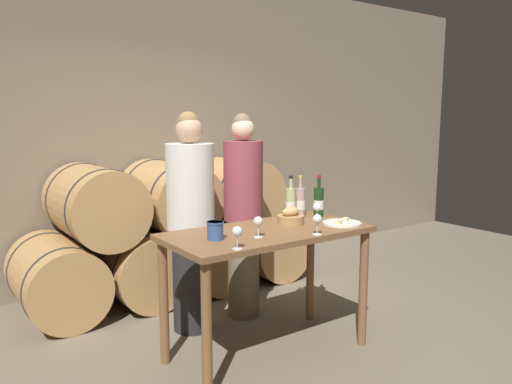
{
  "coord_description": "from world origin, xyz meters",
  "views": [
    {
      "loc": [
        -2.03,
        -2.72,
        1.69
      ],
      "look_at": [
        0.0,
        0.14,
        1.16
      ],
      "focal_mm": 35.0,
      "sensor_mm": 36.0,
      "label": 1
    }
  ],
  "objects_px": {
    "person_right": "(243,215)",
    "cheese_plate": "(342,223)",
    "wine_bottle_red": "(319,202)",
    "bread_basket": "(291,217)",
    "wine_glass_center": "(317,220)",
    "wine_bottle_white": "(291,204)",
    "tasting_table": "(268,249)",
    "wine_glass_far_left": "(237,233)",
    "person_left": "(191,222)",
    "wine_bottle_rose": "(300,202)",
    "wine_glass_left": "(258,222)",
    "wine_glass_right": "(317,208)",
    "blue_crock": "(215,230)"
  },
  "relations": [
    {
      "from": "person_right",
      "to": "cheese_plate",
      "type": "xyz_separation_m",
      "value": [
        0.31,
        -0.85,
        0.04
      ]
    },
    {
      "from": "wine_bottle_red",
      "to": "bread_basket",
      "type": "bearing_deg",
      "value": -167.61
    },
    {
      "from": "bread_basket",
      "to": "wine_glass_center",
      "type": "height_order",
      "value": "wine_glass_center"
    },
    {
      "from": "person_right",
      "to": "wine_bottle_white",
      "type": "xyz_separation_m",
      "value": [
        0.11,
        -0.48,
        0.15
      ]
    },
    {
      "from": "wine_glass_center",
      "to": "wine_bottle_red",
      "type": "bearing_deg",
      "value": 46.82
    },
    {
      "from": "tasting_table",
      "to": "person_right",
      "type": "height_order",
      "value": "person_right"
    },
    {
      "from": "tasting_table",
      "to": "wine_glass_far_left",
      "type": "relative_size",
      "value": 10.35
    },
    {
      "from": "tasting_table",
      "to": "cheese_plate",
      "type": "height_order",
      "value": "cheese_plate"
    },
    {
      "from": "wine_bottle_red",
      "to": "wine_glass_center",
      "type": "height_order",
      "value": "wine_bottle_red"
    },
    {
      "from": "person_left",
      "to": "tasting_table",
      "type": "bearing_deg",
      "value": -70.81
    },
    {
      "from": "tasting_table",
      "to": "wine_bottle_red",
      "type": "height_order",
      "value": "wine_bottle_red"
    },
    {
      "from": "wine_bottle_rose",
      "to": "wine_bottle_red",
      "type": "bearing_deg",
      "value": -39.09
    },
    {
      "from": "wine_bottle_red",
      "to": "wine_glass_left",
      "type": "height_order",
      "value": "wine_bottle_red"
    },
    {
      "from": "wine_bottle_red",
      "to": "wine_bottle_rose",
      "type": "height_order",
      "value": "wine_bottle_red"
    },
    {
      "from": "person_left",
      "to": "wine_bottle_rose",
      "type": "xyz_separation_m",
      "value": [
        0.73,
        -0.45,
        0.15
      ]
    },
    {
      "from": "wine_bottle_red",
      "to": "wine_bottle_white",
      "type": "distance_m",
      "value": 0.24
    },
    {
      "from": "person_right",
      "to": "wine_glass_right",
      "type": "xyz_separation_m",
      "value": [
        0.23,
        -0.66,
        0.13
      ]
    },
    {
      "from": "blue_crock",
      "to": "wine_glass_center",
      "type": "relative_size",
      "value": 0.84
    },
    {
      "from": "person_left",
      "to": "wine_bottle_white",
      "type": "distance_m",
      "value": 0.79
    },
    {
      "from": "person_right",
      "to": "bread_basket",
      "type": "bearing_deg",
      "value": -89.33
    },
    {
      "from": "wine_bottle_rose",
      "to": "wine_glass_center",
      "type": "relative_size",
      "value": 2.34
    },
    {
      "from": "bread_basket",
      "to": "person_left",
      "type": "bearing_deg",
      "value": 129.09
    },
    {
      "from": "wine_glass_far_left",
      "to": "wine_glass_right",
      "type": "distance_m",
      "value": 0.99
    },
    {
      "from": "wine_bottle_rose",
      "to": "wine_glass_center",
      "type": "distance_m",
      "value": 0.63
    },
    {
      "from": "blue_crock",
      "to": "wine_glass_center",
      "type": "bearing_deg",
      "value": -24.28
    },
    {
      "from": "cheese_plate",
      "to": "wine_bottle_rose",
      "type": "bearing_deg",
      "value": 99.57
    },
    {
      "from": "tasting_table",
      "to": "wine_bottle_red",
      "type": "relative_size",
      "value": 4.38
    },
    {
      "from": "wine_bottle_rose",
      "to": "blue_crock",
      "type": "height_order",
      "value": "wine_bottle_rose"
    },
    {
      "from": "tasting_table",
      "to": "wine_bottle_rose",
      "type": "xyz_separation_m",
      "value": [
        0.49,
        0.24,
        0.25
      ]
    },
    {
      "from": "wine_bottle_red",
      "to": "wine_glass_far_left",
      "type": "distance_m",
      "value": 1.15
    },
    {
      "from": "wine_glass_far_left",
      "to": "person_right",
      "type": "bearing_deg",
      "value": 54.43
    },
    {
      "from": "wine_bottle_red",
      "to": "wine_glass_center",
      "type": "xyz_separation_m",
      "value": [
        -0.42,
        -0.45,
        -0.02
      ]
    },
    {
      "from": "cheese_plate",
      "to": "wine_glass_far_left",
      "type": "xyz_separation_m",
      "value": [
        -1.01,
        -0.14,
        0.09
      ]
    },
    {
      "from": "wine_bottle_rose",
      "to": "cheese_plate",
      "type": "xyz_separation_m",
      "value": [
        0.07,
        -0.4,
        -0.11
      ]
    },
    {
      "from": "person_left",
      "to": "wine_bottle_rose",
      "type": "height_order",
      "value": "person_left"
    },
    {
      "from": "person_left",
      "to": "wine_bottle_white",
      "type": "xyz_separation_m",
      "value": [
        0.61,
        -0.48,
        0.15
      ]
    },
    {
      "from": "cheese_plate",
      "to": "person_left",
      "type": "bearing_deg",
      "value": 133.35
    },
    {
      "from": "person_right",
      "to": "blue_crock",
      "type": "xyz_separation_m",
      "value": [
        -0.7,
        -0.71,
        0.1
      ]
    },
    {
      "from": "cheese_plate",
      "to": "wine_glass_center",
      "type": "distance_m",
      "value": 0.42
    },
    {
      "from": "tasting_table",
      "to": "bread_basket",
      "type": "height_order",
      "value": "bread_basket"
    },
    {
      "from": "person_left",
      "to": "wine_glass_center",
      "type": "xyz_separation_m",
      "value": [
        0.42,
        -0.99,
        0.14
      ]
    },
    {
      "from": "person_right",
      "to": "wine_glass_right",
      "type": "bearing_deg",
      "value": -71.05
    },
    {
      "from": "bread_basket",
      "to": "blue_crock",
      "type": "bearing_deg",
      "value": -172.22
    },
    {
      "from": "person_left",
      "to": "cheese_plate",
      "type": "relative_size",
      "value": 6.11
    },
    {
      "from": "person_right",
      "to": "tasting_table",
      "type": "bearing_deg",
      "value": -110.4
    },
    {
      "from": "wine_glass_right",
      "to": "wine_glass_center",
      "type": "bearing_deg",
      "value": -131.91
    },
    {
      "from": "cheese_plate",
      "to": "wine_bottle_red",
      "type": "bearing_deg",
      "value": 81.64
    },
    {
      "from": "wine_bottle_white",
      "to": "wine_glass_right",
      "type": "height_order",
      "value": "wine_bottle_white"
    },
    {
      "from": "wine_glass_right",
      "to": "person_left",
      "type": "bearing_deg",
      "value": 137.52
    },
    {
      "from": "wine_bottle_white",
      "to": "wine_glass_center",
      "type": "xyz_separation_m",
      "value": [
        -0.19,
        -0.51,
        -0.02
      ]
    }
  ]
}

